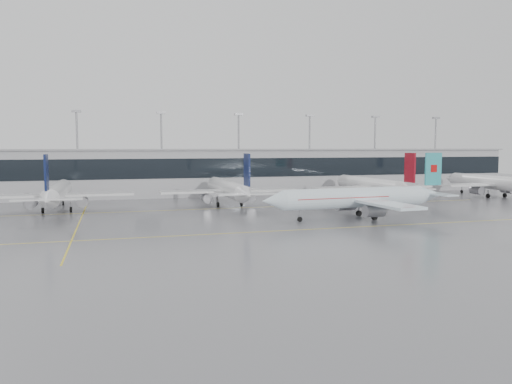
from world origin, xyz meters
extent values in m
plane|color=slate|center=(0.00, 0.00, 0.00)|extent=(320.00, 320.00, 0.00)
cube|color=gold|center=(0.00, 0.00, 0.01)|extent=(120.00, 0.25, 0.01)
cube|color=gold|center=(0.00, 30.00, 0.01)|extent=(120.00, 0.25, 0.01)
cube|color=gold|center=(-30.00, 15.00, 0.01)|extent=(0.25, 60.00, 0.01)
cube|color=#A2A2A5|center=(0.00, 62.00, 6.00)|extent=(180.00, 15.00, 12.00)
cube|color=black|center=(0.00, 54.45, 7.50)|extent=(180.00, 0.20, 5.00)
cube|color=gray|center=(0.00, 62.00, 12.20)|extent=(182.00, 16.00, 0.40)
cylinder|color=gray|center=(-33.00, 68.00, 11.00)|extent=(0.50, 0.50, 22.00)
cube|color=gray|center=(-33.00, 68.00, 22.30)|extent=(2.40, 1.00, 0.60)
cylinder|color=gray|center=(-11.00, 68.00, 11.00)|extent=(0.50, 0.50, 22.00)
cube|color=gray|center=(-11.00, 68.00, 22.30)|extent=(2.40, 1.00, 0.60)
cylinder|color=gray|center=(11.00, 68.00, 11.00)|extent=(0.50, 0.50, 22.00)
cube|color=gray|center=(11.00, 68.00, 22.30)|extent=(2.40, 1.00, 0.60)
cylinder|color=gray|center=(33.00, 68.00, 11.00)|extent=(0.50, 0.50, 22.00)
cube|color=gray|center=(33.00, 68.00, 22.30)|extent=(2.40, 1.00, 0.60)
cylinder|color=gray|center=(55.00, 68.00, 11.00)|extent=(0.50, 0.50, 22.00)
cube|color=gray|center=(55.00, 68.00, 22.30)|extent=(2.40, 1.00, 0.60)
cylinder|color=gray|center=(77.00, 68.00, 11.00)|extent=(0.50, 0.50, 22.00)
cube|color=gray|center=(77.00, 68.00, 22.30)|extent=(2.40, 1.00, 0.60)
cylinder|color=white|center=(17.52, 8.55, 3.84)|extent=(27.82, 5.35, 3.63)
cone|color=white|center=(1.73, 7.56, 3.84)|extent=(4.22, 3.87, 3.63)
cone|color=white|center=(34.11, 9.59, 3.84)|extent=(5.82, 3.97, 3.63)
cube|color=white|center=(19.01, 8.64, 3.44)|extent=(6.87, 30.20, 0.45)
cube|color=white|center=(34.31, 9.60, 4.14)|extent=(3.52, 11.67, 0.25)
cube|color=teal|center=(34.51, 9.61, 8.75)|extent=(3.61, 0.57, 6.19)
cylinder|color=gray|center=(18.82, 3.82, 1.94)|extent=(3.72, 2.32, 2.10)
cylinder|color=gray|center=(18.21, 13.40, 1.94)|extent=(3.72, 2.32, 2.10)
cylinder|color=gray|center=(6.72, 7.87, 1.24)|extent=(0.20, 0.20, 1.58)
cylinder|color=black|center=(6.72, 7.87, 0.45)|extent=(0.92, 0.36, 0.90)
cylinder|color=gray|center=(20.18, 6.11, 1.34)|extent=(0.24, 0.24, 1.58)
cylinder|color=black|center=(20.18, 6.11, 0.55)|extent=(1.13, 0.52, 1.10)
cylinder|color=gray|center=(19.85, 11.30, 1.34)|extent=(0.24, 0.24, 1.58)
cylinder|color=black|center=(19.85, 11.30, 0.55)|extent=(1.13, 0.52, 1.10)
cube|color=#B70F0F|center=(34.51, 9.61, 8.85)|extent=(1.43, 0.54, 1.40)
cube|color=#B70F0F|center=(14.52, 8.36, 4.04)|extent=(18.19, 4.78, 0.12)
cylinder|color=white|center=(-35.00, 35.00, 3.80)|extent=(3.59, 27.36, 3.59)
cone|color=white|center=(-35.00, 50.68, 3.80)|extent=(3.59, 4.00, 3.59)
cone|color=white|center=(-35.00, 18.52, 3.80)|extent=(3.59, 5.60, 3.59)
cube|color=white|center=(-35.00, 33.50, 3.40)|extent=(29.64, 5.00, 0.45)
cube|color=white|center=(-35.00, 18.32, 4.10)|extent=(11.40, 2.80, 0.25)
cube|color=#0D1742|center=(-35.00, 18.12, 8.66)|extent=(0.35, 3.60, 6.12)
cylinder|color=gray|center=(-39.80, 34.00, 1.90)|extent=(2.10, 3.60, 2.10)
cylinder|color=gray|center=(-30.20, 34.00, 1.90)|extent=(2.10, 3.60, 2.10)
cylinder|color=gray|center=(-35.00, 45.68, 1.23)|extent=(0.20, 0.20, 1.56)
cylinder|color=black|center=(-35.00, 45.68, 0.45)|extent=(0.30, 0.90, 0.90)
cylinder|color=gray|center=(-37.60, 32.50, 1.33)|extent=(0.24, 0.24, 1.56)
cylinder|color=black|center=(-37.60, 32.50, 0.55)|extent=(0.45, 1.10, 1.10)
cylinder|color=gray|center=(-32.40, 32.50, 1.33)|extent=(0.24, 0.24, 1.56)
cylinder|color=black|center=(-32.40, 32.50, 0.55)|extent=(0.45, 1.10, 1.10)
cylinder|color=white|center=(0.00, 35.00, 3.80)|extent=(3.59, 27.36, 3.59)
cone|color=white|center=(0.00, 50.68, 3.80)|extent=(3.59, 4.00, 3.59)
cone|color=white|center=(0.00, 18.52, 3.80)|extent=(3.59, 5.60, 3.59)
cube|color=white|center=(0.00, 33.50, 3.40)|extent=(29.64, 5.00, 0.45)
cube|color=white|center=(0.00, 18.32, 4.10)|extent=(11.40, 2.80, 0.25)
cube|color=#0D1742|center=(0.00, 18.12, 8.66)|extent=(0.35, 3.60, 6.12)
cylinder|color=gray|center=(-4.80, 34.00, 1.90)|extent=(2.10, 3.60, 2.10)
cylinder|color=gray|center=(4.80, 34.00, 1.90)|extent=(2.10, 3.60, 2.10)
cylinder|color=gray|center=(0.00, 45.68, 1.23)|extent=(0.20, 0.20, 1.56)
cylinder|color=black|center=(0.00, 45.68, 0.45)|extent=(0.30, 0.90, 0.90)
cylinder|color=gray|center=(-2.60, 32.50, 1.33)|extent=(0.24, 0.24, 1.56)
cylinder|color=black|center=(-2.60, 32.50, 0.55)|extent=(0.45, 1.10, 1.10)
cylinder|color=gray|center=(2.60, 32.50, 1.33)|extent=(0.24, 0.24, 1.56)
cylinder|color=black|center=(2.60, 32.50, 0.55)|extent=(0.45, 1.10, 1.10)
cylinder|color=white|center=(35.00, 35.00, 3.80)|extent=(3.59, 27.36, 3.59)
cone|color=white|center=(35.00, 50.68, 3.80)|extent=(3.59, 4.00, 3.59)
cone|color=white|center=(35.00, 18.52, 3.80)|extent=(3.59, 5.60, 3.59)
cube|color=white|center=(35.00, 33.50, 3.40)|extent=(29.64, 5.00, 0.45)
cube|color=white|center=(35.00, 18.32, 4.10)|extent=(11.40, 2.80, 0.25)
cube|color=maroon|center=(35.00, 18.12, 8.66)|extent=(0.35, 3.60, 6.12)
cylinder|color=gray|center=(30.20, 34.00, 1.90)|extent=(2.10, 3.60, 2.10)
cylinder|color=gray|center=(39.80, 34.00, 1.90)|extent=(2.10, 3.60, 2.10)
cylinder|color=gray|center=(35.00, 45.68, 1.23)|extent=(0.20, 0.20, 1.56)
cylinder|color=black|center=(35.00, 45.68, 0.45)|extent=(0.30, 0.90, 0.90)
cylinder|color=gray|center=(32.40, 32.50, 1.33)|extent=(0.24, 0.24, 1.56)
cylinder|color=black|center=(32.40, 32.50, 0.55)|extent=(0.45, 1.10, 1.10)
cylinder|color=gray|center=(37.60, 32.50, 1.33)|extent=(0.24, 0.24, 1.56)
cylinder|color=black|center=(37.60, 32.50, 0.55)|extent=(0.45, 1.10, 1.10)
cylinder|color=white|center=(70.00, 35.00, 3.80)|extent=(3.59, 27.36, 3.59)
cone|color=white|center=(70.00, 50.68, 3.80)|extent=(3.59, 4.00, 3.59)
cube|color=white|center=(70.00, 33.50, 3.40)|extent=(29.64, 5.00, 0.45)
cylinder|color=gray|center=(65.20, 34.00, 1.90)|extent=(2.10, 3.60, 2.10)
cylinder|color=gray|center=(74.80, 34.00, 1.90)|extent=(2.10, 3.60, 2.10)
cylinder|color=gray|center=(70.00, 45.68, 1.23)|extent=(0.20, 0.20, 1.56)
cylinder|color=black|center=(70.00, 45.68, 0.45)|extent=(0.30, 0.90, 0.90)
cylinder|color=gray|center=(67.40, 32.50, 1.33)|extent=(0.24, 0.24, 1.56)
cylinder|color=black|center=(67.40, 32.50, 0.55)|extent=(0.45, 1.10, 1.10)
cylinder|color=gray|center=(72.60, 32.50, 1.33)|extent=(0.24, 0.24, 1.56)
cylinder|color=black|center=(72.60, 32.50, 0.55)|extent=(0.45, 1.10, 1.10)
camera|label=1|loc=(-24.38, -72.20, 12.94)|focal=35.00mm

